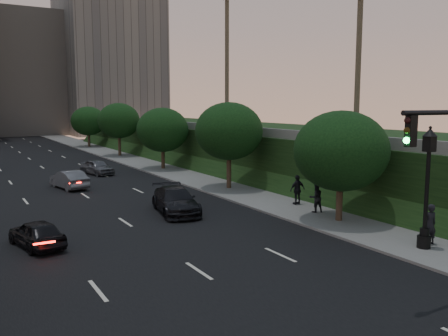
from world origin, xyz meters
TOP-DOWN VIEW (x-y plane):
  - ground at (0.00, 0.00)m, footprint 160.00×160.00m
  - road_surface at (0.00, 30.00)m, footprint 16.00×140.00m
  - sidewalk_right at (10.25, 30.00)m, footprint 4.50×140.00m
  - embankment at (22.00, 28.00)m, footprint 18.00×90.00m
  - parapet_wall at (13.50, 28.00)m, footprint 0.35×90.00m
  - office_block_mid at (6.00, 102.00)m, footprint 22.00×18.00m
  - office_block_right at (24.00, 96.00)m, footprint 20.00×22.00m
  - tree_right_a at (10.30, 8.00)m, footprint 5.20×5.20m
  - tree_right_b at (10.30, 20.00)m, footprint 5.20×5.20m
  - tree_right_c at (10.30, 33.00)m, footprint 5.20×5.20m
  - tree_right_d at (10.30, 47.00)m, footprint 5.20×5.20m
  - tree_right_e at (10.30, 62.00)m, footprint 5.20×5.20m
  - street_lamp at (9.97, 2.27)m, footprint 0.64×0.64m
  - sedan_near_left at (-5.01, 11.60)m, footprint 2.35×4.09m
  - sedan_mid_left at (-0.31, 26.67)m, footprint 2.32×4.59m
  - sedan_near_right at (3.41, 14.74)m, footprint 3.12×5.64m
  - sedan_far_right at (3.63, 33.03)m, footprint 2.63×4.45m
  - pedestrian_a at (10.64, 2.51)m, footprint 0.79×0.63m
  - pedestrian_b at (10.51, 10.18)m, footprint 0.99×0.86m
  - pedestrian_c at (10.98, 12.50)m, footprint 1.13×0.49m

SIDE VIEW (x-z plane):
  - ground at x=0.00m, z-range 0.00..0.00m
  - road_surface at x=0.00m, z-range 0.00..0.02m
  - sidewalk_right at x=10.25m, z-range 0.00..0.15m
  - sedan_near_left at x=-5.01m, z-range 0.00..1.31m
  - sedan_far_right at x=3.63m, z-range 0.00..1.42m
  - sedan_mid_left at x=-0.31m, z-range 0.00..1.45m
  - sedan_near_right at x=3.41m, z-range 0.00..1.55m
  - pedestrian_b at x=10.51m, z-range 0.15..1.92m
  - pedestrian_a at x=10.64m, z-range 0.15..2.04m
  - pedestrian_c at x=10.98m, z-range 0.15..2.06m
  - embankment at x=22.00m, z-range 0.00..4.00m
  - street_lamp at x=9.97m, z-range -0.18..5.44m
  - tree_right_a at x=10.30m, z-range 0.90..7.14m
  - tree_right_c at x=10.30m, z-range 0.90..7.14m
  - tree_right_e at x=10.30m, z-range 0.90..7.14m
  - parapet_wall at x=13.50m, z-range 4.00..4.70m
  - tree_right_b at x=10.30m, z-range 1.15..7.88m
  - tree_right_d at x=10.30m, z-range 1.15..7.88m
  - office_block_mid at x=6.00m, z-range 0.00..26.00m
  - office_block_right at x=24.00m, z-range 0.00..36.00m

